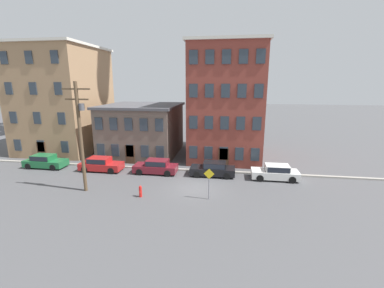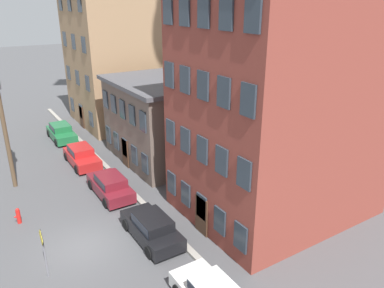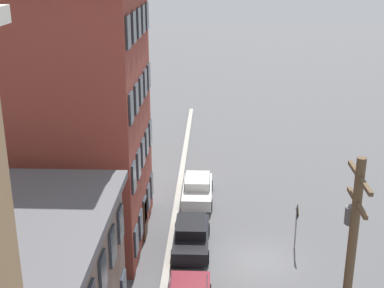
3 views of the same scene
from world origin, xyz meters
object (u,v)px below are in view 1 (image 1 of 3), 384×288
car_black (213,168)px  caution_sign (209,179)px  car_maroon (156,166)px  car_white (276,172)px  utility_pole (81,132)px  fire_hydrant (140,191)px  car_green (45,161)px  car_red (101,164)px

car_black → caution_sign: bearing=-89.8°
car_maroon → car_white: same height
car_white → utility_pole: (-16.53, -5.17, 4.40)m
car_black → car_white: same height
car_black → fire_hydrant: 8.02m
car_maroon → caution_sign: size_ratio=1.70×
car_green → fire_hydrant: bearing=-23.8°
caution_sign → utility_pole: (-10.57, 0.15, 3.43)m
caution_sign → fire_hydrant: (-5.52, -0.37, -1.23)m
car_red → car_black: (11.84, 0.22, 0.00)m
car_green → utility_pole: utility_pole is taller
fire_hydrant → car_white: bearing=26.4°
car_green → car_maroon: (12.57, 0.01, 0.00)m
car_maroon → utility_pole: 8.28m
car_red → fire_hydrant: bearing=-41.5°
car_white → car_red: bearing=-179.7°
car_green → car_maroon: same height
caution_sign → fire_hydrant: bearing=-176.1°
car_maroon → fire_hydrant: bearing=-86.7°
car_maroon → utility_pole: utility_pole is taller
car_maroon → fire_hydrant: size_ratio=4.58×
utility_pole → fire_hydrant: utility_pole is taller
car_maroon → car_black: same height
car_red → car_white: size_ratio=1.00×
car_red → car_white: (17.82, 0.09, 0.00)m
car_black → utility_pole: (-10.55, -5.30, 4.40)m
car_maroon → caution_sign: (5.84, -5.34, 0.97)m
caution_sign → car_black: bearing=90.2°
car_red → car_green: bearing=179.2°
car_black → utility_pole: 12.60m
car_white → caution_sign: 8.05m
car_maroon → car_white: 11.81m
car_red → utility_pole: size_ratio=0.48×
car_black → caution_sign: size_ratio=1.70×
utility_pole → car_white: bearing=17.4°
car_red → utility_pole: 6.84m
car_red → car_maroon: bearing=0.9°
utility_pole → car_red: bearing=104.2°
car_white → fire_hydrant: (-11.48, -5.70, -0.27)m
car_green → car_red: same height
car_white → fire_hydrant: car_white is taller
car_maroon → fire_hydrant: (0.33, -5.71, -0.27)m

